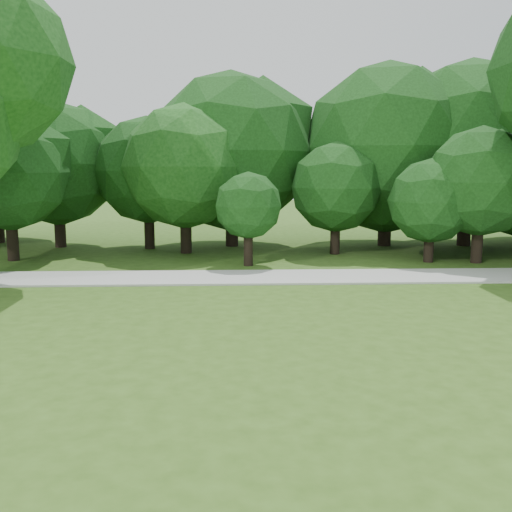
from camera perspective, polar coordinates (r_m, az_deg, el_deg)
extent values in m
plane|color=#325217|center=(9.87, 8.62, -11.12)|extent=(100.00, 100.00, 0.00)
cube|color=#ACACA6|center=(17.52, 3.72, -2.09)|extent=(60.00, 2.20, 0.06)
cylinder|color=black|center=(25.48, -19.02, 2.86)|extent=(0.46, 0.46, 1.80)
sphere|color=#13350F|center=(25.37, -19.31, 8.66)|extent=(5.17, 5.17, 5.17)
cylinder|color=black|center=(22.42, -23.19, 1.86)|extent=(0.41, 0.41, 1.80)
sphere|color=#13350F|center=(22.29, -23.55, 7.67)|extent=(4.22, 4.22, 4.22)
cylinder|color=black|center=(24.06, -10.62, 2.86)|extent=(0.42, 0.42, 1.80)
sphere|color=#13350F|center=(23.93, -10.78, 8.41)|extent=(4.39, 4.39, 4.39)
cylinder|color=black|center=(21.59, 21.25, 1.48)|extent=(0.39, 0.39, 1.61)
sphere|color=#13350F|center=(21.45, 21.56, 6.94)|extent=(3.85, 3.85, 3.85)
cylinder|color=black|center=(26.19, 20.11, 2.95)|extent=(0.57, 0.57, 1.80)
sphere|color=#13350F|center=(26.08, 20.50, 10.14)|extent=(7.33, 7.33, 7.33)
cylinder|color=black|center=(21.22, 16.90, 1.03)|extent=(0.35, 0.35, 1.20)
sphere|color=#13350F|center=(21.08, 17.09, 5.28)|extent=(3.01, 3.01, 3.01)
cylinder|color=black|center=(25.21, 12.74, 3.06)|extent=(0.56, 0.56, 1.80)
sphere|color=#13350F|center=(25.10, 13.00, 10.45)|extent=(7.22, 7.22, 7.22)
cylinder|color=black|center=(19.54, -0.78, 0.94)|extent=(0.32, 0.32, 1.32)
sphere|color=#13350F|center=(19.40, -0.79, 5.07)|extent=(2.30, 2.30, 2.30)
cylinder|color=black|center=(22.40, 7.91, 2.05)|extent=(0.38, 0.38, 1.46)
sphere|color=#13350F|center=(22.26, 8.02, 6.84)|extent=(3.51, 3.51, 3.51)
cylinder|color=black|center=(24.45, -2.43, 3.10)|extent=(0.54, 0.54, 1.80)
sphere|color=#13350F|center=(24.33, -2.48, 10.34)|extent=(6.71, 6.71, 6.71)
cylinder|color=black|center=(22.58, -7.02, 2.56)|extent=(0.44, 0.44, 1.80)
sphere|color=#164614|center=(22.44, -7.14, 8.86)|extent=(4.85, 4.85, 4.85)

